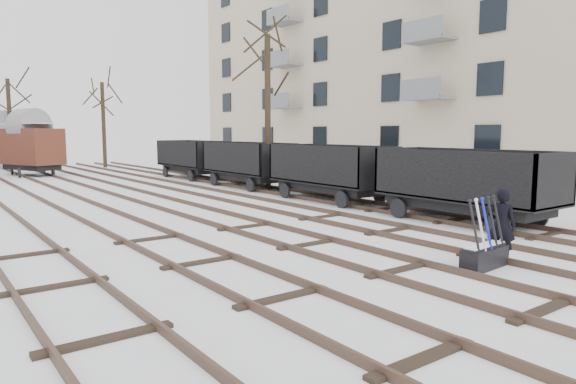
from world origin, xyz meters
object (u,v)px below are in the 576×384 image
object	(u,v)px
ground_frame	(484,255)
worker	(501,225)
freight_wagon_a	(465,195)
box_van_wagon	(31,145)

from	to	relation	value
ground_frame	worker	xyz separation A→B (m)	(0.75, 0.10, 0.54)
ground_frame	freight_wagon_a	world-z (taller)	freight_wagon_a
freight_wagon_a	box_van_wagon	bearing A→B (deg)	105.56
ground_frame	box_van_wagon	distance (m)	30.98
box_van_wagon	worker	bearing A→B (deg)	-103.81
worker	freight_wagon_a	bearing A→B (deg)	-72.65
worker	box_van_wagon	xyz separation A→B (m)	(-3.93, 30.67, 1.14)
ground_frame	freight_wagon_a	bearing A→B (deg)	33.85
freight_wagon_a	box_van_wagon	distance (m)	28.31
freight_wagon_a	box_van_wagon	size ratio (longest dim) A/B	1.14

